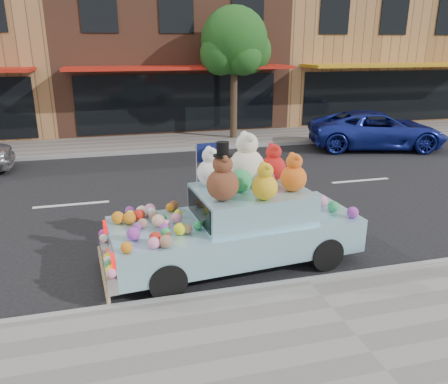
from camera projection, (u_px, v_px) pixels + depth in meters
name	position (u px, v px, depth m)	size (l,w,h in m)	color
ground	(228.00, 192.00, 11.73)	(120.00, 120.00, 0.00)	black
near_sidewalk	(356.00, 339.00, 5.75)	(60.00, 3.00, 0.12)	gray
far_sidewalk	(186.00, 141.00, 17.67)	(60.00, 3.00, 0.12)	gray
near_kerb	(307.00, 282.00, 7.12)	(60.00, 0.12, 0.13)	gray
far_kerb	(193.00, 149.00, 16.29)	(60.00, 0.12, 0.13)	gray
storefront_mid	(165.00, 47.00, 21.55)	(10.00, 9.80, 7.30)	brown
storefront_right	(347.00, 47.00, 23.94)	(10.00, 9.80, 7.30)	#AB7748
street_tree	(234.00, 47.00, 17.04)	(3.00, 2.70, 5.22)	#38281C
car_blue	(377.00, 130.00, 16.51)	(2.31, 5.02, 1.39)	navy
art_car	(237.00, 219.00, 7.69)	(4.61, 2.10, 2.31)	black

